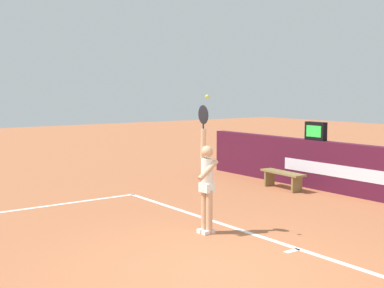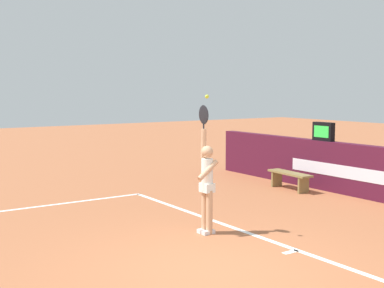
{
  "view_description": "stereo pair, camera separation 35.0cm",
  "coord_description": "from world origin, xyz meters",
  "px_view_note": "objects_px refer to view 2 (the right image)",
  "views": [
    {
      "loc": [
        5.53,
        -4.54,
        2.55
      ],
      "look_at": [
        -1.71,
        0.74,
        1.61
      ],
      "focal_mm": 48.36,
      "sensor_mm": 36.0,
      "label": 1
    },
    {
      "loc": [
        5.73,
        -4.26,
        2.55
      ],
      "look_at": [
        -1.71,
        0.74,
        1.61
      ],
      "focal_mm": 48.36,
      "sensor_mm": 36.0,
      "label": 2
    }
  ],
  "objects_px": {
    "speed_display": "(323,132)",
    "tennis_player": "(207,181)",
    "tennis_ball": "(207,97)",
    "courtside_bench_near": "(290,177)"
  },
  "relations": [
    {
      "from": "tennis_ball",
      "to": "tennis_player",
      "type": "bearing_deg",
      "value": 144.26
    },
    {
      "from": "speed_display",
      "to": "tennis_ball",
      "type": "height_order",
      "value": "tennis_ball"
    },
    {
      "from": "tennis_player",
      "to": "tennis_ball",
      "type": "height_order",
      "value": "tennis_ball"
    },
    {
      "from": "tennis_player",
      "to": "courtside_bench_near",
      "type": "height_order",
      "value": "tennis_player"
    },
    {
      "from": "courtside_bench_near",
      "to": "speed_display",
      "type": "bearing_deg",
      "value": 61.94
    },
    {
      "from": "speed_display",
      "to": "tennis_ball",
      "type": "distance_m",
      "value": 5.43
    },
    {
      "from": "speed_display",
      "to": "tennis_player",
      "type": "distance_m",
      "value": 5.2
    },
    {
      "from": "speed_display",
      "to": "courtside_bench_near",
      "type": "bearing_deg",
      "value": -118.06
    },
    {
      "from": "tennis_ball",
      "to": "courtside_bench_near",
      "type": "distance_m",
      "value": 5.26
    },
    {
      "from": "tennis_ball",
      "to": "courtside_bench_near",
      "type": "relative_size",
      "value": 0.05
    }
  ]
}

